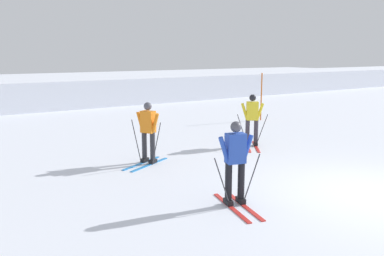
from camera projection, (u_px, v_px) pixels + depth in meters
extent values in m
plane|color=silver|center=(369.00, 195.00, 8.59)|extent=(120.00, 120.00, 0.00)
cube|color=silver|center=(83.00, 90.00, 24.75)|extent=(80.00, 6.31, 1.54)
cube|color=red|center=(244.00, 206.00, 7.95)|extent=(0.46, 1.58, 0.02)
cube|color=red|center=(231.00, 207.00, 7.85)|extent=(0.46, 1.58, 0.02)
cube|color=black|center=(241.00, 200.00, 8.07)|extent=(0.18, 0.28, 0.10)
cube|color=black|center=(228.00, 202.00, 7.98)|extent=(0.18, 0.28, 0.10)
cylinder|color=black|center=(241.00, 178.00, 7.99)|extent=(0.14, 0.14, 0.85)
cylinder|color=black|center=(229.00, 179.00, 7.89)|extent=(0.14, 0.14, 0.85)
cube|color=#284CB7|center=(236.00, 148.00, 7.82)|extent=(0.43, 0.32, 0.60)
cylinder|color=#284CB7|center=(247.00, 148.00, 7.89)|extent=(0.27, 0.15, 0.55)
cylinder|color=#284CB7|center=(224.00, 150.00, 7.73)|extent=(0.27, 0.15, 0.55)
sphere|color=#4C4C56|center=(236.00, 127.00, 7.75)|extent=(0.22, 0.22, 0.22)
cylinder|color=#38383D|center=(251.00, 180.00, 7.95)|extent=(0.37, 0.11, 1.05)
cylinder|color=#38383D|center=(223.00, 183.00, 7.75)|extent=(0.37, 0.11, 1.05)
cube|color=red|center=(256.00, 147.00, 12.99)|extent=(1.00, 1.36, 0.02)
cube|color=red|center=(247.00, 146.00, 13.01)|extent=(1.00, 1.36, 0.02)
cube|color=black|center=(256.00, 144.00, 13.13)|extent=(0.25, 0.28, 0.10)
cube|color=black|center=(247.00, 144.00, 13.14)|extent=(0.25, 0.28, 0.10)
cylinder|color=#38333D|center=(256.00, 130.00, 13.04)|extent=(0.14, 0.14, 0.85)
cylinder|color=#38333D|center=(247.00, 130.00, 13.05)|extent=(0.14, 0.14, 0.85)
cube|color=yellow|center=(252.00, 111.00, 12.93)|extent=(0.45, 0.42, 0.60)
cylinder|color=yellow|center=(260.00, 111.00, 12.90)|extent=(0.26, 0.22, 0.55)
cylinder|color=yellow|center=(245.00, 111.00, 12.93)|extent=(0.26, 0.22, 0.55)
sphere|color=black|center=(253.00, 98.00, 12.85)|extent=(0.22, 0.22, 0.22)
cylinder|color=#38383D|center=(262.00, 131.00, 12.94)|extent=(0.32, 0.24, 1.08)
cylinder|color=#38383D|center=(243.00, 130.00, 12.97)|extent=(0.32, 0.24, 1.08)
cube|color=#232328|center=(252.00, 109.00, 13.14)|extent=(0.33, 0.31, 0.40)
cube|color=#237AC6|center=(150.00, 165.00, 10.88)|extent=(1.47, 0.80, 0.02)
cube|color=#237AC6|center=(142.00, 163.00, 11.02)|extent=(1.47, 0.80, 0.02)
cube|color=black|center=(153.00, 161.00, 11.00)|extent=(0.29, 0.22, 0.10)
cube|color=black|center=(145.00, 160.00, 11.14)|extent=(0.29, 0.22, 0.10)
cylinder|color=#2D2D33|center=(153.00, 145.00, 10.91)|extent=(0.14, 0.14, 0.85)
cylinder|color=#2D2D33|center=(144.00, 143.00, 11.05)|extent=(0.14, 0.14, 0.85)
cube|color=orange|center=(148.00, 122.00, 10.86)|extent=(0.39, 0.45, 0.60)
cylinder|color=orange|center=(155.00, 123.00, 10.72)|extent=(0.20, 0.27, 0.55)
cylinder|color=orange|center=(140.00, 122.00, 10.97)|extent=(0.20, 0.27, 0.55)
sphere|color=#4C4C56|center=(148.00, 106.00, 10.78)|extent=(0.22, 0.22, 0.22)
cylinder|color=#38383D|center=(156.00, 144.00, 10.71)|extent=(0.17, 0.30, 1.21)
cylinder|color=#38383D|center=(136.00, 141.00, 11.05)|extent=(0.17, 0.30, 1.21)
cube|color=#B7B2A3|center=(153.00, 120.00, 11.04)|extent=(0.29, 0.33, 0.40)
cylinder|color=#C65614|center=(261.00, 97.00, 18.03)|extent=(0.06, 0.06, 2.15)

